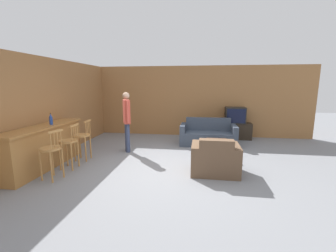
{
  "coord_description": "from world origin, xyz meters",
  "views": [
    {
      "loc": [
        0.73,
        -4.84,
        1.91
      ],
      "look_at": [
        -0.11,
        0.87,
        0.85
      ],
      "focal_mm": 24.0,
      "sensor_mm": 36.0,
      "label": 1
    }
  ],
  "objects_px": {
    "book_on_table": "(217,140)",
    "bottle": "(51,119)",
    "coffee_table": "(217,144)",
    "bar_chair_far": "(83,138)",
    "person_by_window": "(127,118)",
    "armchair_near": "(215,160)",
    "tv": "(235,115)",
    "couch_far": "(208,135)",
    "tv_unit": "(234,131)",
    "bar_chair_mid": "(69,144)",
    "bar_chair_near": "(51,152)"
  },
  "relations": [
    {
      "from": "coffee_table",
      "to": "tv",
      "type": "height_order",
      "value": "tv"
    },
    {
      "from": "tv_unit",
      "to": "tv",
      "type": "bearing_deg",
      "value": -90.0
    },
    {
      "from": "bar_chair_near",
      "to": "armchair_near",
      "type": "bearing_deg",
      "value": 13.53
    },
    {
      "from": "coffee_table",
      "to": "tv",
      "type": "distance_m",
      "value": 2.26
    },
    {
      "from": "bar_chair_mid",
      "to": "tv_unit",
      "type": "height_order",
      "value": "bar_chair_mid"
    },
    {
      "from": "bar_chair_mid",
      "to": "bar_chair_far",
      "type": "xyz_separation_m",
      "value": [
        -0.0,
        0.61,
        0.0
      ]
    },
    {
      "from": "couch_far",
      "to": "person_by_window",
      "type": "distance_m",
      "value": 2.68
    },
    {
      "from": "bar_chair_mid",
      "to": "tv_unit",
      "type": "relative_size",
      "value": 0.89
    },
    {
      "from": "couch_far",
      "to": "armchair_near",
      "type": "xyz_separation_m",
      "value": [
        0.08,
        -2.45,
        0.0
      ]
    },
    {
      "from": "couch_far",
      "to": "tv_unit",
      "type": "height_order",
      "value": "couch_far"
    },
    {
      "from": "bar_chair_far",
      "to": "bottle",
      "type": "distance_m",
      "value": 0.87
    },
    {
      "from": "bottle",
      "to": "person_by_window",
      "type": "relative_size",
      "value": 0.16
    },
    {
      "from": "couch_far",
      "to": "bottle",
      "type": "xyz_separation_m",
      "value": [
        -3.73,
        -2.45,
        0.81
      ]
    },
    {
      "from": "bar_chair_far",
      "to": "bottle",
      "type": "xyz_separation_m",
      "value": [
        -0.52,
        -0.43,
        0.54
      ]
    },
    {
      "from": "coffee_table",
      "to": "tv_unit",
      "type": "relative_size",
      "value": 0.78
    },
    {
      "from": "bar_chair_mid",
      "to": "coffee_table",
      "type": "xyz_separation_m",
      "value": [
        3.43,
        1.48,
        -0.25
      ]
    },
    {
      "from": "book_on_table",
      "to": "person_by_window",
      "type": "bearing_deg",
      "value": -177.31
    },
    {
      "from": "coffee_table",
      "to": "bottle",
      "type": "height_order",
      "value": "bottle"
    },
    {
      "from": "tv_unit",
      "to": "tv",
      "type": "xyz_separation_m",
      "value": [
        0.0,
        -0.0,
        0.57
      ]
    },
    {
      "from": "couch_far",
      "to": "tv_unit",
      "type": "distance_m",
      "value": 1.33
    },
    {
      "from": "book_on_table",
      "to": "person_by_window",
      "type": "height_order",
      "value": "person_by_window"
    },
    {
      "from": "coffee_table",
      "to": "book_on_table",
      "type": "height_order",
      "value": "book_on_table"
    },
    {
      "from": "bar_chair_mid",
      "to": "coffee_table",
      "type": "distance_m",
      "value": 3.75
    },
    {
      "from": "bottle",
      "to": "person_by_window",
      "type": "xyz_separation_m",
      "value": [
        1.41,
        1.31,
        -0.14
      ]
    },
    {
      "from": "bar_chair_mid",
      "to": "couch_far",
      "type": "relative_size",
      "value": 0.58
    },
    {
      "from": "bar_chair_far",
      "to": "book_on_table",
      "type": "distance_m",
      "value": 3.57
    },
    {
      "from": "couch_far",
      "to": "tv",
      "type": "height_order",
      "value": "tv"
    },
    {
      "from": "tv_unit",
      "to": "bar_chair_mid",
      "type": "bearing_deg",
      "value": -139.54
    },
    {
      "from": "book_on_table",
      "to": "bottle",
      "type": "bearing_deg",
      "value": -160.09
    },
    {
      "from": "couch_far",
      "to": "armchair_near",
      "type": "height_order",
      "value": "couch_far"
    },
    {
      "from": "bar_chair_far",
      "to": "tv_unit",
      "type": "relative_size",
      "value": 0.89
    },
    {
      "from": "tv_unit",
      "to": "bar_chair_far",
      "type": "bearing_deg",
      "value": -144.72
    },
    {
      "from": "coffee_table",
      "to": "tv",
      "type": "relative_size",
      "value": 1.32
    },
    {
      "from": "person_by_window",
      "to": "bar_chair_mid",
      "type": "bearing_deg",
      "value": -120.81
    },
    {
      "from": "book_on_table",
      "to": "coffee_table",
      "type": "bearing_deg",
      "value": -87.5
    },
    {
      "from": "bar_chair_far",
      "to": "armchair_near",
      "type": "relative_size",
      "value": 1.01
    },
    {
      "from": "bar_chair_far",
      "to": "person_by_window",
      "type": "bearing_deg",
      "value": 44.74
    },
    {
      "from": "bottle",
      "to": "book_on_table",
      "type": "bearing_deg",
      "value": 19.91
    },
    {
      "from": "bottle",
      "to": "tv",
      "type": "bearing_deg",
      "value": 35.78
    },
    {
      "from": "bar_chair_mid",
      "to": "tv_unit",
      "type": "distance_m",
      "value": 5.48
    },
    {
      "from": "bar_chair_near",
      "to": "bar_chair_mid",
      "type": "bearing_deg",
      "value": 89.97
    },
    {
      "from": "bar_chair_near",
      "to": "coffee_table",
      "type": "xyz_separation_m",
      "value": [
        3.43,
        2.1,
        -0.25
      ]
    },
    {
      "from": "couch_far",
      "to": "coffee_table",
      "type": "bearing_deg",
      "value": -79.09
    },
    {
      "from": "couch_far",
      "to": "tv",
      "type": "distance_m",
      "value": 1.44
    },
    {
      "from": "bar_chair_mid",
      "to": "coffee_table",
      "type": "relative_size",
      "value": 1.14
    },
    {
      "from": "bar_chair_far",
      "to": "armchair_near",
      "type": "distance_m",
      "value": 3.33
    },
    {
      "from": "armchair_near",
      "to": "tv_unit",
      "type": "bearing_deg",
      "value": 75.53
    },
    {
      "from": "bar_chair_near",
      "to": "bottle",
      "type": "bearing_deg",
      "value": 123.34
    },
    {
      "from": "bar_chair_far",
      "to": "armchair_near",
      "type": "height_order",
      "value": "bar_chair_far"
    },
    {
      "from": "bottle",
      "to": "coffee_table",
      "type": "bearing_deg",
      "value": 18.32
    }
  ]
}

